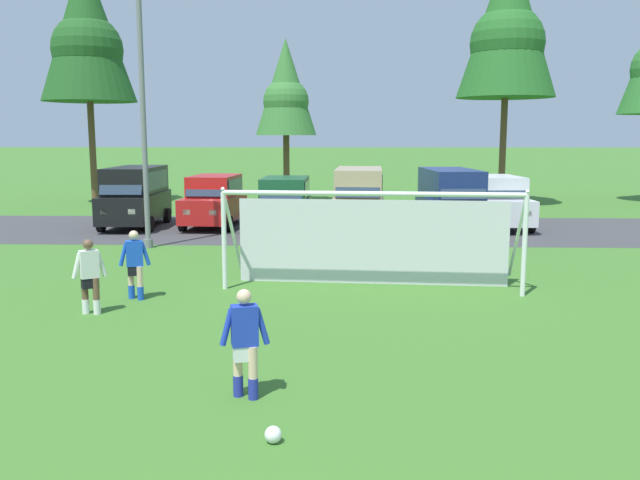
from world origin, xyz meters
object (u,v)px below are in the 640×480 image
at_px(parked_car_slot_far_left, 135,195).
at_px(parked_car_slot_right, 497,201).
at_px(parked_car_slot_left, 214,200).
at_px(player_winger_left, 135,265).
at_px(soccer_goal, 372,236).
at_px(parked_car_slot_center, 359,198).
at_px(soccer_ball, 273,435).
at_px(player_striker_near, 90,277).
at_px(parked_car_slot_center_left, 285,204).
at_px(street_lamp, 148,119).
at_px(player_winger_right, 245,344).
at_px(parked_car_slot_center_right, 451,199).

height_order(parked_car_slot_far_left, parked_car_slot_right, parked_car_slot_far_left).
relative_size(parked_car_slot_left, parked_car_slot_right, 1.00).
distance_m(player_winger_left, parked_car_slot_far_left, 13.16).
distance_m(soccer_goal, parked_car_slot_far_left, 14.45).
bearing_deg(player_winger_left, parked_car_slot_center, 64.91).
distance_m(soccer_ball, player_striker_near, 7.59).
height_order(parked_car_slot_far_left, parked_car_slot_center, same).
relative_size(soccer_ball, parked_car_slot_center_left, 0.05).
bearing_deg(street_lamp, soccer_goal, -37.43).
xyz_separation_m(soccer_goal, parked_car_slot_center_left, (-3.10, 9.75, -0.18)).
bearing_deg(parked_car_slot_left, soccer_goal, -60.69).
bearing_deg(parked_car_slot_far_left, parked_car_slot_center, -5.00).
bearing_deg(soccer_ball, player_winger_right, 111.12).
xyz_separation_m(player_winger_left, parked_car_slot_center_right, (9.09, 11.11, 0.52)).
bearing_deg(parked_car_slot_center_left, soccer_goal, -72.38).
xyz_separation_m(soccer_goal, parked_car_slot_left, (-6.20, 11.05, -0.18)).
xyz_separation_m(parked_car_slot_right, street_lamp, (-12.94, -5.49, 3.26)).
distance_m(player_winger_left, street_lamp, 8.26).
height_order(parked_car_slot_center_right, parked_car_slot_right, parked_car_slot_center_right).
bearing_deg(street_lamp, soccer_ball, -68.63).
bearing_deg(parked_car_slot_left, player_winger_left, -87.36).
bearing_deg(parked_car_slot_far_left, player_winger_left, -72.74).
bearing_deg(parked_car_slot_left, parked_car_slot_far_left, -176.99).
bearing_deg(soccer_ball, parked_car_slot_center_left, 94.61).
height_order(soccer_goal, parked_car_slot_right, soccer_goal).
height_order(player_winger_left, parked_car_slot_center_right, parked_car_slot_center_right).
height_order(player_winger_right, parked_car_slot_center_right, parked_car_slot_center_right).
bearing_deg(player_winger_right, parked_car_slot_far_left, 111.79).
xyz_separation_m(player_striker_near, parked_car_slot_center_right, (9.65, 12.45, 0.52)).
xyz_separation_m(parked_car_slot_center, street_lamp, (-7.17, -4.47, 3.04)).
height_order(player_striker_near, player_winger_right, same).
xyz_separation_m(parked_car_slot_left, parked_car_slot_center, (6.08, -1.00, 0.23)).
bearing_deg(player_winger_right, soccer_ball, -68.88).
relative_size(player_striker_near, parked_car_slot_center_right, 0.33).
xyz_separation_m(parked_car_slot_left, parked_car_slot_center_right, (9.68, -1.62, 0.23)).
distance_m(player_winger_left, player_winger_right, 6.83).
height_order(player_winger_left, player_winger_right, same).
distance_m(player_winger_right, street_lamp, 14.55).
height_order(player_winger_left, parked_car_slot_far_left, parked_car_slot_far_left).
distance_m(soccer_ball, parked_car_slot_right, 21.38).
xyz_separation_m(player_winger_right, parked_car_slot_left, (-4.06, 18.61, 0.29)).
xyz_separation_m(player_winger_left, parked_car_slot_right, (11.26, 12.75, 0.29)).
relative_size(parked_car_slot_far_left, parked_car_slot_right, 1.03).
xyz_separation_m(parked_car_slot_center_left, parked_car_slot_right, (8.74, 1.33, 0.00)).
xyz_separation_m(soccer_ball, player_winger_left, (-4.04, 7.34, 0.71)).
xyz_separation_m(soccer_ball, parked_car_slot_far_left, (-7.93, 19.89, 1.23)).
height_order(player_winger_right, parked_car_slot_far_left, parked_car_slot_far_left).
height_order(soccer_ball, parked_car_slot_center_left, parked_car_slot_center_left).
relative_size(player_striker_near, street_lamp, 0.19).
distance_m(player_winger_right, parked_car_slot_far_left, 19.86).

